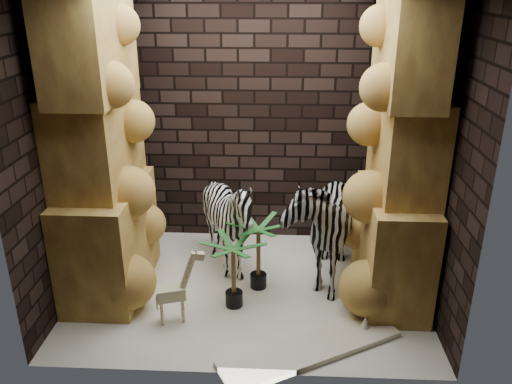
# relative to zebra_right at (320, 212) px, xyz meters

# --- Properties ---
(floor) EXTENTS (3.50, 3.50, 0.00)m
(floor) POSITION_rel_zebra_right_xyz_m (-0.73, -0.34, -0.74)
(floor) COLOR white
(floor) RESTS_ON ground
(wall_back) EXTENTS (3.50, 0.00, 3.50)m
(wall_back) POSITION_rel_zebra_right_xyz_m (-0.73, 0.91, 0.76)
(wall_back) COLOR black
(wall_back) RESTS_ON ground
(wall_front) EXTENTS (3.50, 0.00, 3.50)m
(wall_front) POSITION_rel_zebra_right_xyz_m (-0.73, -1.59, 0.76)
(wall_front) COLOR black
(wall_front) RESTS_ON ground
(wall_left) EXTENTS (0.00, 3.00, 3.00)m
(wall_left) POSITION_rel_zebra_right_xyz_m (-2.48, -0.34, 0.76)
(wall_left) COLOR black
(wall_left) RESTS_ON ground
(wall_right) EXTENTS (0.00, 3.00, 3.00)m
(wall_right) POSITION_rel_zebra_right_xyz_m (1.02, -0.34, 0.76)
(wall_right) COLOR black
(wall_right) RESTS_ON ground
(rock_pillar_left) EXTENTS (0.68, 1.30, 3.00)m
(rock_pillar_left) POSITION_rel_zebra_right_xyz_m (-2.13, -0.34, 0.76)
(rock_pillar_left) COLOR #DFC050
(rock_pillar_left) RESTS_ON floor
(rock_pillar_right) EXTENTS (0.58, 1.25, 3.00)m
(rock_pillar_right) POSITION_rel_zebra_right_xyz_m (0.69, -0.34, 0.76)
(rock_pillar_right) COLOR #DFC050
(rock_pillar_right) RESTS_ON floor
(zebra_right) EXTENTS (0.84, 1.33, 1.48)m
(zebra_right) POSITION_rel_zebra_right_xyz_m (0.00, 0.00, 0.00)
(zebra_right) COLOR white
(zebra_right) RESTS_ON floor
(zebra_left) EXTENTS (1.28, 1.42, 1.07)m
(zebra_left) POSITION_rel_zebra_right_xyz_m (-0.95, 0.01, -0.21)
(zebra_left) COLOR white
(zebra_left) RESTS_ON floor
(giraffe_toy) EXTENTS (0.41, 0.24, 0.76)m
(giraffe_toy) POSITION_rel_zebra_right_xyz_m (-1.40, -0.92, -0.36)
(giraffe_toy) COLOR beige
(giraffe_toy) RESTS_ON floor
(palm_front) EXTENTS (0.36, 0.36, 0.76)m
(palm_front) POSITION_rel_zebra_right_xyz_m (-0.63, -0.29, -0.36)
(palm_front) COLOR #114910
(palm_front) RESTS_ON floor
(palm_back) EXTENTS (0.36, 0.36, 0.72)m
(palm_back) POSITION_rel_zebra_right_xyz_m (-0.85, -0.63, -0.38)
(palm_back) COLOR #114910
(palm_back) RESTS_ON floor
(surfboard) EXTENTS (1.63, 1.16, 0.05)m
(surfboard) POSITION_rel_zebra_right_xyz_m (-0.13, -1.28, -0.71)
(surfboard) COLOR beige
(surfboard) RESTS_ON floor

